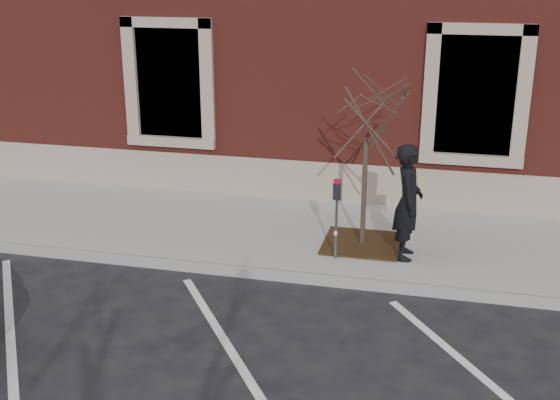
# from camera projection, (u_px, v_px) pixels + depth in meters

# --- Properties ---
(ground) EXTENTS (120.00, 120.00, 0.00)m
(ground) POSITION_uv_depth(u_px,v_px,m) (271.00, 278.00, 11.06)
(ground) COLOR #28282B
(ground) RESTS_ON ground
(sidewalk_near) EXTENTS (40.00, 3.50, 0.15)m
(sidewalk_near) POSITION_uv_depth(u_px,v_px,m) (295.00, 234.00, 12.65)
(sidewalk_near) COLOR #AAA5A0
(sidewalk_near) RESTS_ON ground
(curb_near) EXTENTS (40.00, 0.12, 0.15)m
(curb_near) POSITION_uv_depth(u_px,v_px,m) (270.00, 275.00, 10.99)
(curb_near) COLOR #9E9E99
(curb_near) RESTS_ON ground
(parking_stripes) EXTENTS (28.00, 4.40, 0.01)m
(parking_stripes) POSITION_uv_depth(u_px,v_px,m) (229.00, 348.00, 9.04)
(parking_stripes) COLOR silver
(parking_stripes) RESTS_ON ground
(man) EXTENTS (0.47, 0.70, 1.90)m
(man) POSITION_uv_depth(u_px,v_px,m) (408.00, 202.00, 11.18)
(man) COLOR black
(man) RESTS_ON sidewalk_near
(parking_meter) EXTENTS (0.12, 0.09, 1.35)m
(parking_meter) POSITION_uv_depth(u_px,v_px,m) (337.00, 204.00, 11.11)
(parking_meter) COLOR #595B60
(parking_meter) RESTS_ON sidewalk_near
(tree_grate) EXTENTS (1.30, 1.30, 0.03)m
(tree_grate) POSITION_uv_depth(u_px,v_px,m) (362.00, 243.00, 11.98)
(tree_grate) COLOR #392712
(tree_grate) RESTS_ON sidewalk_near
(sapling) EXTENTS (2.03, 2.03, 3.39)m
(sapling) POSITION_uv_depth(u_px,v_px,m) (368.00, 107.00, 11.23)
(sapling) COLOR #433229
(sapling) RESTS_ON sidewalk_near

